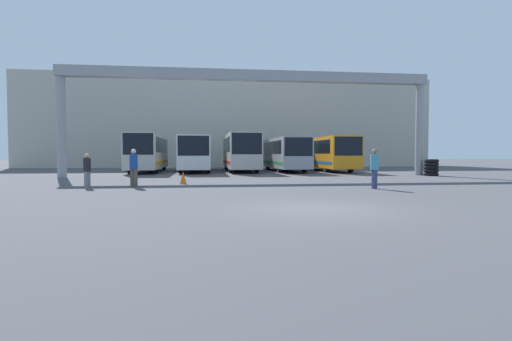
% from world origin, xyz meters
% --- Properties ---
extents(ground_plane, '(200.00, 200.00, 0.00)m').
position_xyz_m(ground_plane, '(0.00, 0.00, 0.00)').
color(ground_plane, '#47474C').
extents(building_backdrop, '(49.04, 12.00, 10.80)m').
position_xyz_m(building_backdrop, '(0.00, 41.58, 5.40)').
color(building_backdrop, '#B7B2A3').
rests_on(building_backdrop, ground).
extents(overhead_gantry, '(25.92, 0.80, 7.41)m').
position_xyz_m(overhead_gantry, '(0.00, 16.81, 6.14)').
color(overhead_gantry, gray).
rests_on(overhead_gantry, ground).
extents(bus_slot_0, '(2.44, 10.82, 3.24)m').
position_xyz_m(bus_slot_0, '(-8.14, 24.78, 1.87)').
color(bus_slot_0, beige).
rests_on(bus_slot_0, ground).
extents(bus_slot_1, '(2.60, 11.67, 3.07)m').
position_xyz_m(bus_slot_1, '(-4.07, 25.21, 1.77)').
color(bus_slot_1, silver).
rests_on(bus_slot_1, ground).
extents(bus_slot_2, '(2.57, 11.98, 3.31)m').
position_xyz_m(bus_slot_2, '(0.00, 25.36, 1.91)').
color(bus_slot_2, beige).
rests_on(bus_slot_2, ground).
extents(bus_slot_3, '(2.48, 11.02, 2.99)m').
position_xyz_m(bus_slot_3, '(4.07, 24.88, 1.73)').
color(bus_slot_3, '#999EA5').
rests_on(bus_slot_3, ground).
extents(bus_slot_4, '(2.55, 11.11, 3.06)m').
position_xyz_m(bus_slot_4, '(8.14, 24.92, 1.77)').
color(bus_slot_4, orange).
rests_on(bus_slot_4, ground).
extents(pedestrian_far_center, '(0.38, 0.38, 1.82)m').
position_xyz_m(pedestrian_far_center, '(-6.61, 8.52, 0.97)').
color(pedestrian_far_center, brown).
rests_on(pedestrian_far_center, ground).
extents(pedestrian_near_center, '(0.33, 0.33, 1.60)m').
position_xyz_m(pedestrian_near_center, '(-8.72, 8.40, 0.85)').
color(pedestrian_near_center, gray).
rests_on(pedestrian_near_center, ground).
extents(pedestrian_mid_left, '(0.38, 0.38, 1.82)m').
position_xyz_m(pedestrian_mid_left, '(4.44, 6.17, 0.97)').
color(pedestrian_mid_left, navy).
rests_on(pedestrian_mid_left, ground).
extents(traffic_cone, '(0.37, 0.37, 0.64)m').
position_xyz_m(traffic_cone, '(-4.37, 10.24, 0.32)').
color(traffic_cone, orange).
rests_on(traffic_cone, ground).
extents(tire_stack, '(1.04, 1.04, 1.20)m').
position_xyz_m(tire_stack, '(13.07, 15.88, 0.60)').
color(tire_stack, black).
rests_on(tire_stack, ground).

